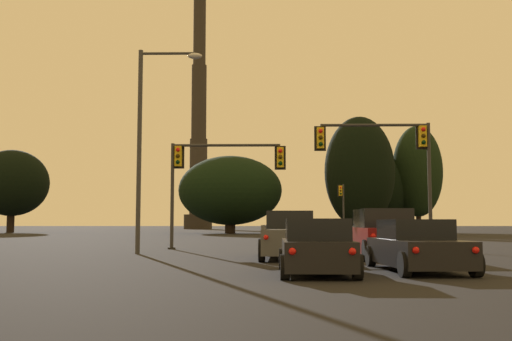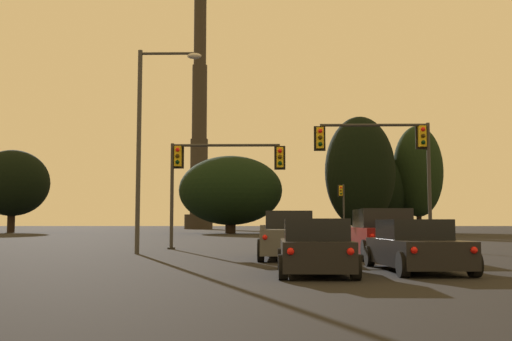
% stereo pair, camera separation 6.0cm
% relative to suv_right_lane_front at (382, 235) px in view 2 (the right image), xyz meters
% --- Properties ---
extents(suv_right_lane_front, '(2.12, 4.91, 1.86)m').
position_rel_suv_right_lane_front_xyz_m(suv_right_lane_front, '(0.00, 0.00, 0.00)').
color(suv_right_lane_front, maroon).
rests_on(suv_right_lane_front, ground_plane).
extents(pickup_truck_center_lane_front, '(2.34, 5.56, 1.82)m').
position_rel_suv_right_lane_front_xyz_m(pickup_truck_center_lane_front, '(-3.49, 0.30, -0.09)').
color(pickup_truck_center_lane_front, '#4C4F54').
rests_on(pickup_truck_center_lane_front, ground_plane).
extents(hatchback_center_lane_second, '(1.94, 4.12, 1.44)m').
position_rel_suv_right_lane_front_xyz_m(hatchback_center_lane_second, '(-3.09, -7.14, -0.23)').
color(hatchback_center_lane_second, black).
rests_on(hatchback_center_lane_second, ground_plane).
extents(sedan_right_lane_second, '(2.18, 4.77, 1.43)m').
position_rel_suv_right_lane_front_xyz_m(sedan_right_lane_second, '(-0.22, -5.96, -0.23)').
color(sedan_right_lane_second, black).
rests_on(sedan_right_lane_second, ground_plane).
extents(traffic_light_overhead_right, '(5.83, 0.50, 6.28)m').
position_rel_suv_right_lane_front_xyz_m(traffic_light_overhead_right, '(1.77, 6.68, 3.91)').
color(traffic_light_overhead_right, '#2D2D30').
rests_on(traffic_light_overhead_right, ground_plane).
extents(traffic_light_overhead_left, '(6.07, 0.50, 5.46)m').
position_rel_suv_right_lane_front_xyz_m(traffic_light_overhead_left, '(-7.23, 8.00, 3.30)').
color(traffic_light_overhead_left, '#2D2D30').
rests_on(traffic_light_overhead_left, ground_plane).
extents(traffic_light_far_right, '(0.78, 0.50, 5.39)m').
position_rel_suv_right_lane_front_xyz_m(traffic_light_far_right, '(3.47, 39.68, 2.65)').
color(traffic_light_far_right, '#2D2D30').
rests_on(traffic_light_far_right, ground_plane).
extents(street_lamp, '(2.84, 0.36, 9.01)m').
position_rel_suv_right_lane_front_xyz_m(street_lamp, '(-9.57, 3.23, 4.56)').
color(street_lamp, '#38383A').
rests_on(street_lamp, ground_plane).
extents(smokestack, '(6.49, 6.49, 55.81)m').
position_rel_suv_right_lane_front_xyz_m(smokestack, '(-20.20, 114.74, 20.96)').
color(smokestack, '#2B2722').
rests_on(smokestack, ground_plane).
extents(treeline_far_right, '(9.02, 8.12, 14.92)m').
position_rel_suv_right_lane_front_xyz_m(treeline_far_right, '(9.49, 64.04, 6.92)').
color(treeline_far_right, black).
rests_on(treeline_far_right, ground_plane).
extents(treeline_center_left, '(10.45, 9.40, 11.86)m').
position_rel_suv_right_lane_front_xyz_m(treeline_center_left, '(-40.91, 62.09, 6.19)').
color(treeline_center_left, black).
rests_on(treeline_center_left, ground_plane).
extents(treeline_right_mid, '(7.18, 6.46, 15.50)m').
position_rel_suv_right_lane_front_xyz_m(treeline_right_mid, '(17.52, 64.12, 7.96)').
color(treeline_right_mid, black).
rests_on(treeline_right_mid, ground_plane).
extents(treeline_far_left, '(8.84, 7.96, 11.31)m').
position_rel_suv_right_lane_front_xyz_m(treeline_far_left, '(12.57, 65.60, 5.62)').
color(treeline_far_left, black).
rests_on(treeline_far_left, ground_plane).
extents(treeline_center_right, '(9.33, 8.39, 15.59)m').
position_rel_suv_right_lane_front_xyz_m(treeline_center_right, '(8.00, 56.85, 7.27)').
color(treeline_center_right, black).
rests_on(treeline_center_right, ground_plane).
extents(treeline_left_mid, '(13.75, 12.38, 10.28)m').
position_rel_suv_right_lane_front_xyz_m(treeline_left_mid, '(-9.24, 56.64, 4.78)').
color(treeline_left_mid, black).
rests_on(treeline_left_mid, ground_plane).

